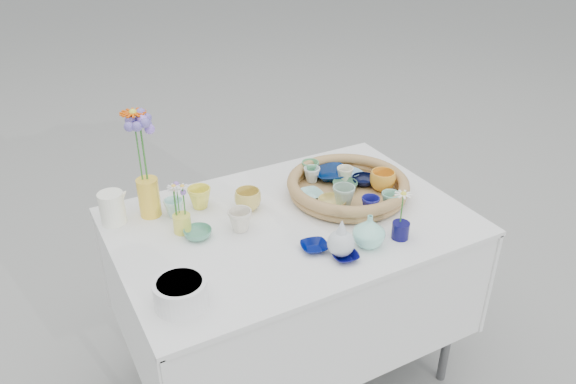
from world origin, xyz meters
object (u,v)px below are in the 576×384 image
display_table (290,370)px  wicker_tray (348,187)px  bud_vase_seafoam (369,231)px  tall_vase_yellow (149,197)px

display_table → wicker_tray: size_ratio=2.66×
wicker_tray → bud_vase_seafoam: bud_vase_seafoam is taller
bud_vase_seafoam → display_table: bearing=119.9°
display_table → tall_vase_yellow: bearing=147.8°
wicker_tray → tall_vase_yellow: size_ratio=3.23×
wicker_tray → bud_vase_seafoam: (-0.13, -0.32, 0.02)m
wicker_tray → bud_vase_seafoam: bearing=-111.8°
wicker_tray → bud_vase_seafoam: 0.34m
wicker_tray → tall_vase_yellow: bearing=162.6°
display_table → wicker_tray: 0.85m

